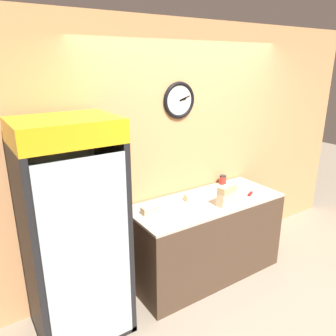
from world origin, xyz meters
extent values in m
plane|color=gray|center=(0.00, 0.00, 0.00)|extent=(14.00, 14.00, 0.00)
cube|color=tan|center=(0.00, 1.29, 1.35)|extent=(5.20, 0.06, 2.70)
torus|color=black|center=(-0.12, 1.24, 1.91)|extent=(0.38, 0.04, 0.38)
cylinder|color=silver|center=(-0.12, 1.24, 1.91)|extent=(0.31, 0.01, 0.31)
cube|color=black|center=(-0.09, 1.23, 1.92)|extent=(0.08, 0.01, 0.03)
cube|color=black|center=(-0.06, 1.23, 1.93)|extent=(0.13, 0.01, 0.05)
cube|color=#4C3828|center=(0.00, 0.89, 0.43)|extent=(1.68, 0.69, 0.86)
cube|color=#BCB2A3|center=(0.00, 0.89, 0.87)|extent=(1.68, 0.69, 0.02)
cube|color=black|center=(-1.43, 1.22, 0.86)|extent=(0.76, 0.04, 1.72)
cube|color=black|center=(-1.78, 0.90, 0.86)|extent=(0.05, 0.68, 1.72)
cube|color=black|center=(-1.07, 0.90, 0.86)|extent=(0.05, 0.68, 1.72)
cube|color=black|center=(-1.43, 0.90, 0.03)|extent=(0.76, 0.68, 0.05)
cube|color=white|center=(-1.43, 1.19, 0.86)|extent=(0.66, 0.02, 1.62)
cube|color=silver|center=(-1.43, 0.55, 0.86)|extent=(0.66, 0.01, 1.62)
cube|color=gold|center=(-1.43, 0.86, 1.81)|extent=(0.76, 0.61, 0.18)
cube|color=silver|center=(-1.43, 0.88, 0.41)|extent=(0.64, 0.56, 0.01)
cube|color=silver|center=(-1.43, 0.88, 0.72)|extent=(0.64, 0.56, 0.01)
cube|color=silver|center=(-1.43, 0.88, 1.03)|extent=(0.64, 0.56, 0.01)
cube|color=silver|center=(-1.43, 0.88, 1.33)|extent=(0.64, 0.56, 0.01)
cylinder|color=gold|center=(-1.35, 0.64, 0.50)|extent=(0.06, 0.06, 0.17)
cylinder|color=gold|center=(-1.35, 0.64, 0.62)|extent=(0.02, 0.02, 0.07)
cylinder|color=navy|center=(-1.21, 0.64, 0.80)|extent=(0.06, 0.06, 0.16)
cylinder|color=navy|center=(-1.21, 0.64, 0.91)|extent=(0.02, 0.02, 0.07)
cylinder|color=navy|center=(-1.52, 0.64, 0.50)|extent=(0.07, 0.07, 0.18)
cylinder|color=navy|center=(-1.52, 0.64, 0.63)|extent=(0.03, 0.03, 0.08)
cylinder|color=#B2231E|center=(-1.19, 0.64, 1.09)|extent=(0.07, 0.07, 0.13)
cylinder|color=#B2231E|center=(-1.19, 0.64, 1.18)|extent=(0.03, 0.03, 0.05)
cylinder|color=#B2BCCC|center=(-1.29, 0.64, 0.79)|extent=(0.06, 0.06, 0.12)
cylinder|color=#B2BCCC|center=(-1.29, 0.64, 0.87)|extent=(0.02, 0.02, 0.05)
cylinder|color=gold|center=(-1.25, 0.64, 1.41)|extent=(0.07, 0.07, 0.14)
cylinder|color=gold|center=(-1.25, 0.64, 1.51)|extent=(0.03, 0.03, 0.06)
cube|color=beige|center=(0.09, 0.70, 0.92)|extent=(0.22, 0.11, 0.07)
cube|color=beige|center=(0.09, 0.70, 0.99)|extent=(0.22, 0.11, 0.07)
cube|color=tan|center=(0.09, 0.70, 1.06)|extent=(0.22, 0.12, 0.07)
cube|color=beige|center=(-0.65, 0.96, 0.92)|extent=(0.19, 0.09, 0.07)
cube|color=beige|center=(-0.11, 0.99, 0.92)|extent=(0.20, 0.12, 0.07)
cube|color=silver|center=(0.67, 0.83, 0.89)|extent=(0.25, 0.15, 0.00)
cube|color=maroon|center=(0.50, 0.75, 0.90)|extent=(0.11, 0.07, 0.02)
cylinder|color=#B72D23|center=(0.48, 1.17, 0.93)|extent=(0.08, 0.08, 0.10)
cylinder|color=#262628|center=(0.48, 1.17, 0.99)|extent=(0.08, 0.08, 0.01)
camera|label=1|loc=(-2.10, -1.54, 2.29)|focal=35.00mm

